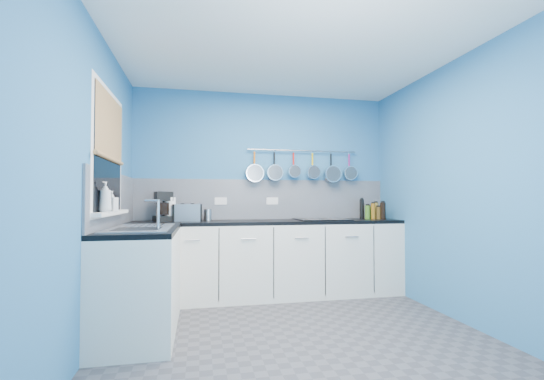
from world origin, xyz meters
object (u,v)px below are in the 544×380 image
object	(u,v)px
toaster	(187,213)
hob	(321,219)
soap_bottle_b	(112,201)
coffee_maker	(163,207)
canister	(208,215)
soap_bottle_a	(105,197)
paper_towel	(170,209)

from	to	relation	value
toaster	hob	world-z (taller)	toaster
soap_bottle_b	hob	xyz separation A→B (m)	(2.19, 0.96, -0.23)
coffee_maker	canister	size ratio (longest dim) A/B	2.55
coffee_maker	hob	xyz separation A→B (m)	(1.87, -0.03, -0.16)
hob	toaster	bearing A→B (deg)	178.52
soap_bottle_a	coffee_maker	xyz separation A→B (m)	(0.32, 1.21, -0.10)
toaster	hob	xyz separation A→B (m)	(1.60, -0.04, -0.09)
paper_towel	canister	world-z (taller)	paper_towel
paper_towel	hob	world-z (taller)	paper_towel
soap_bottle_b	toaster	xyz separation A→B (m)	(0.59, 1.00, -0.14)
soap_bottle_b	toaster	size ratio (longest dim) A/B	0.56
canister	hob	distance (m)	1.38
paper_towel	toaster	size ratio (longest dim) A/B	0.90
soap_bottle_b	hob	distance (m)	2.40
soap_bottle_a	hob	world-z (taller)	soap_bottle_a
soap_bottle_a	hob	distance (m)	2.50
toaster	canister	bearing A→B (deg)	25.69
soap_bottle_b	hob	size ratio (longest dim) A/B	0.28
paper_towel	canister	bearing A→B (deg)	10.19
soap_bottle_a	paper_towel	world-z (taller)	soap_bottle_a
paper_towel	soap_bottle_a	bearing A→B (deg)	-107.85
coffee_maker	soap_bottle_b	bearing A→B (deg)	-127.33
canister	hob	xyz separation A→B (m)	(1.37, -0.13, -0.06)
soap_bottle_b	toaster	bearing A→B (deg)	59.66
toaster	hob	distance (m)	1.61
toaster	coffee_maker	bearing A→B (deg)	-172.53
coffee_maker	hob	bearing A→B (deg)	-20.62
paper_towel	coffee_maker	xyz separation A→B (m)	(-0.08, -0.02, 0.03)
soap_bottle_a	canister	size ratio (longest dim) A/B	1.80
coffee_maker	canister	world-z (taller)	coffee_maker
soap_bottle_a	toaster	distance (m)	1.36
soap_bottle_a	coffee_maker	size ratio (longest dim) A/B	0.71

